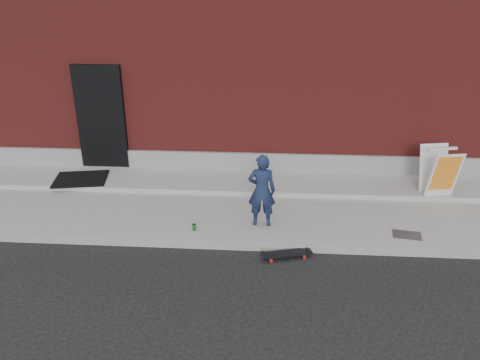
# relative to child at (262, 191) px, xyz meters

# --- Properties ---
(ground) EXTENTS (80.00, 80.00, 0.00)m
(ground) POSITION_rel_child_xyz_m (-0.95, -0.66, -0.80)
(ground) COLOR black
(ground) RESTS_ON ground
(sidewalk) EXTENTS (20.00, 3.00, 0.15)m
(sidewalk) POSITION_rel_child_xyz_m (-0.95, 0.84, -0.73)
(sidewalk) COLOR gray
(sidewalk) RESTS_ON ground
(apron) EXTENTS (20.00, 1.20, 0.10)m
(apron) POSITION_rel_child_xyz_m (-0.95, 1.74, -0.60)
(apron) COLOR gray
(apron) RESTS_ON sidewalk
(building) EXTENTS (20.00, 8.10, 5.00)m
(building) POSITION_rel_child_xyz_m (-0.95, 6.34, 1.69)
(building) COLOR maroon
(building) RESTS_ON ground
(child) EXTENTS (0.48, 0.32, 1.31)m
(child) POSITION_rel_child_xyz_m (0.00, 0.00, 0.00)
(child) COLOR #16213F
(child) RESTS_ON sidewalk
(skateboard) EXTENTS (0.83, 0.41, 0.09)m
(skateboard) POSITION_rel_child_xyz_m (0.43, -0.82, -0.73)
(skateboard) COLOR #B11512
(skateboard) RESTS_ON ground
(pizza_sign) EXTENTS (0.68, 0.77, 0.95)m
(pizza_sign) POSITION_rel_child_xyz_m (3.40, 1.32, -0.08)
(pizza_sign) COLOR silver
(pizza_sign) RESTS_ON apron
(soda_can) EXTENTS (0.08, 0.08, 0.12)m
(soda_can) POSITION_rel_child_xyz_m (-1.15, -0.30, -0.59)
(soda_can) COLOR #198027
(soda_can) RESTS_ON sidewalk
(doormat) EXTENTS (1.20, 1.04, 0.03)m
(doormat) POSITION_rel_child_xyz_m (-3.85, 1.53, -0.54)
(doormat) COLOR black
(doormat) RESTS_ON apron
(utility_plate) EXTENTS (0.51, 0.37, 0.01)m
(utility_plate) POSITION_rel_child_xyz_m (2.47, -0.22, -0.65)
(utility_plate) COLOR #525357
(utility_plate) RESTS_ON sidewalk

